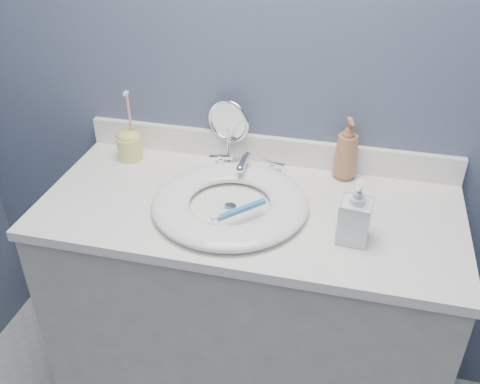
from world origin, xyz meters
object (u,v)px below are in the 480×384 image
(toothbrush_holder, at_px, (129,144))
(makeup_mirror, at_px, (228,128))
(soap_bottle_clear, at_px, (356,211))
(soap_bottle_amber, at_px, (347,149))

(toothbrush_holder, bearing_deg, makeup_mirror, 11.26)
(soap_bottle_clear, bearing_deg, toothbrush_holder, 166.28)
(soap_bottle_amber, bearing_deg, makeup_mirror, 162.86)
(makeup_mirror, bearing_deg, soap_bottle_clear, -24.03)
(soap_bottle_amber, relative_size, toothbrush_holder, 0.83)
(soap_bottle_clear, bearing_deg, makeup_mirror, 148.08)
(makeup_mirror, relative_size, soap_bottle_amber, 1.09)
(makeup_mirror, height_order, soap_bottle_amber, makeup_mirror)
(soap_bottle_amber, bearing_deg, soap_bottle_clear, -96.52)
(soap_bottle_amber, distance_m, toothbrush_holder, 0.70)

